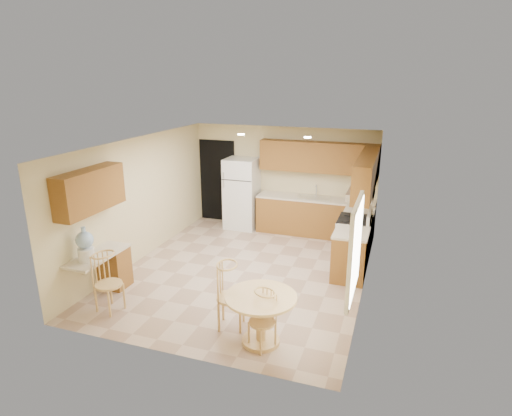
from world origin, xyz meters
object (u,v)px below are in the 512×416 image
(stove, at_px, (353,239))
(chair_desk, at_px, (104,280))
(chair_table_b, at_px, (260,318))
(chair_table_a, at_px, (228,292))
(water_crock, at_px, (85,246))
(refrigerator, at_px, (242,193))
(dining_table, at_px, (261,312))

(stove, height_order, chair_desk, stove)
(stove, relative_size, chair_table_b, 1.30)
(chair_table_a, height_order, chair_table_b, chair_table_a)
(chair_table_b, bearing_deg, water_crock, 26.44)
(refrigerator, distance_m, stove, 3.15)
(chair_table_b, xyz_separation_m, water_crock, (-3.08, 0.32, 0.52))
(stove, xyz_separation_m, chair_table_a, (-1.45, -3.13, 0.15))
(stove, distance_m, dining_table, 3.40)
(refrigerator, bearing_deg, chair_table_a, -71.82)
(stove, distance_m, chair_desk, 4.81)
(dining_table, height_order, chair_table_a, chair_table_a)
(stove, bearing_deg, chair_desk, -136.29)
(water_crock, bearing_deg, chair_table_a, 0.14)
(chair_table_a, bearing_deg, chair_desk, -96.15)
(stove, bearing_deg, refrigerator, 157.01)
(dining_table, distance_m, chair_table_a, 0.59)
(dining_table, height_order, chair_desk, chair_desk)
(dining_table, xyz_separation_m, chair_desk, (-2.58, -0.04, 0.10))
(dining_table, xyz_separation_m, chair_table_b, (0.05, -0.18, 0.03))
(chair_table_a, distance_m, chair_table_b, 0.69)
(dining_table, distance_m, chair_desk, 2.58)
(chair_table_a, distance_m, water_crock, 2.51)
(chair_desk, distance_m, water_crock, 0.66)
(chair_table_b, bearing_deg, chair_desk, 29.45)
(chair_table_a, relative_size, chair_desk, 1.05)
(chair_table_a, distance_m, chair_desk, 2.04)
(stove, xyz_separation_m, water_crock, (-3.92, -3.14, 0.56))
(stove, distance_m, chair_table_b, 3.56)
(chair_table_b, bearing_deg, chair_table_a, 3.66)
(chair_desk, relative_size, water_crock, 1.67)
(chair_table_a, bearing_deg, refrigerator, -173.37)
(dining_table, xyz_separation_m, water_crock, (-3.03, 0.15, 0.55))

